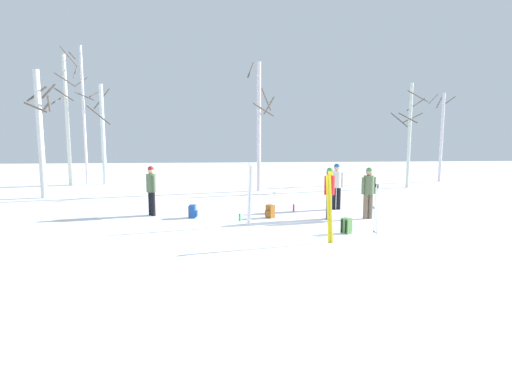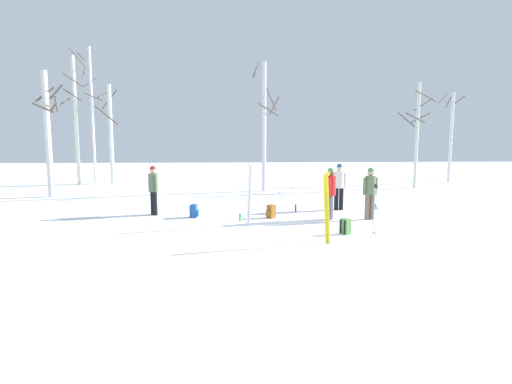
{
  "view_description": "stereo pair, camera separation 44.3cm",
  "coord_description": "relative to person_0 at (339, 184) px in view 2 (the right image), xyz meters",
  "views": [
    {
      "loc": [
        -1.8,
        -11.19,
        2.86
      ],
      "look_at": [
        -0.75,
        2.26,
        1.0
      ],
      "focal_mm": 30.51,
      "sensor_mm": 36.0,
      "label": 1
    },
    {
      "loc": [
        -1.36,
        -11.22,
        2.86
      ],
      "look_at": [
        -0.75,
        2.26,
        1.0
      ],
      "focal_mm": 30.51,
      "sensor_mm": 36.0,
      "label": 2
    }
  ],
  "objects": [
    {
      "name": "birch_tree_5",
      "position": [
        5.37,
        6.04,
        1.83
      ],
      "size": [
        1.57,
        1.56,
        5.33
      ],
      "color": "silver",
      "rests_on": "ground_plane"
    },
    {
      "name": "birch_tree_6",
      "position": [
        8.44,
        8.68,
        1.71
      ],
      "size": [
        1.46,
        1.14,
        5.09
      ],
      "color": "silver",
      "rests_on": "ground_plane"
    },
    {
      "name": "birch_tree_0",
      "position": [
        -12.45,
        8.43,
        2.63
      ],
      "size": [
        1.39,
        1.37,
        7.21
      ],
      "color": "silver",
      "rests_on": "ground_plane"
    },
    {
      "name": "backpack_0",
      "position": [
        -0.71,
        -3.86,
        -0.77
      ],
      "size": [
        0.34,
        0.34,
        0.44
      ],
      "color": "#4C7F3F",
      "rests_on": "ground_plane"
    },
    {
      "name": "birch_tree_1",
      "position": [
        -12.02,
        3.82,
        1.91
      ],
      "size": [
        1.35,
        1.34,
        5.49
      ],
      "color": "silver",
      "rests_on": "ground_plane"
    },
    {
      "name": "ground_plane",
      "position": [
        -2.42,
        -4.54,
        -0.98
      ],
      "size": [
        60.0,
        60.0,
        0.0
      ],
      "primitive_type": "plane",
      "color": "white"
    },
    {
      "name": "birch_tree_2",
      "position": [
        -11.74,
        8.99,
        2.88
      ],
      "size": [
        1.36,
        1.2,
        7.46
      ],
      "color": "silver",
      "rests_on": "ground_plane"
    },
    {
      "name": "birch_tree_3",
      "position": [
        -10.71,
        8.74,
        1.87
      ],
      "size": [
        1.25,
        1.3,
        5.42
      ],
      "color": "silver",
      "rests_on": "ground_plane"
    },
    {
      "name": "ski_poles_0",
      "position": [
        0.06,
        -4.06,
        -0.22
      ],
      "size": [
        0.07,
        0.27,
        1.43
      ],
      "color": "#B2B2BC",
      "rests_on": "ground_plane"
    },
    {
      "name": "person_1",
      "position": [
        0.6,
        -1.82,
        0.0
      ],
      "size": [
        0.51,
        0.34,
        1.72
      ],
      "color": "#72604C",
      "rests_on": "ground_plane"
    },
    {
      "name": "ski_pair_planted_0",
      "position": [
        -3.4,
        -2.61,
        -0.02
      ],
      "size": [
        0.21,
        0.06,
        1.94
      ],
      "color": "white",
      "rests_on": "ground_plane"
    },
    {
      "name": "water_bottle_0",
      "position": [
        -1.64,
        -0.27,
        -0.86
      ],
      "size": [
        0.07,
        0.07,
        0.26
      ],
      "color": "red",
      "rests_on": "ground_plane"
    },
    {
      "name": "person_0",
      "position": [
        0.0,
        0.0,
        0.0
      ],
      "size": [
        0.52,
        0.34,
        1.72
      ],
      "color": "black",
      "rests_on": "ground_plane"
    },
    {
      "name": "ski_pair_planted_1",
      "position": [
        -1.47,
        -4.85,
        -0.05
      ],
      "size": [
        0.21,
        0.12,
        1.87
      ],
      "color": "yellow",
      "rests_on": "ground_plane"
    },
    {
      "name": "birch_tree_4",
      "position": [
        -2.43,
        5.33,
        2.23
      ],
      "size": [
        1.31,
        1.43,
        6.2
      ],
      "color": "silver",
      "rests_on": "ground_plane"
    },
    {
      "name": "water_bottle_1",
      "position": [
        -3.68,
        -1.88,
        -0.87
      ],
      "size": [
        0.07,
        0.07,
        0.24
      ],
      "color": "green",
      "rests_on": "ground_plane"
    },
    {
      "name": "backpack_2",
      "position": [
        -5.22,
        -1.23,
        -0.77
      ],
      "size": [
        0.31,
        0.29,
        0.44
      ],
      "color": "#1E4C99",
      "rests_on": "ground_plane"
    },
    {
      "name": "ski_pair_lying_0",
      "position": [
        1.62,
        0.9,
        -0.97
      ],
      "size": [
        0.57,
        1.78,
        0.05
      ],
      "color": "blue",
      "rests_on": "ground_plane"
    },
    {
      "name": "person_2",
      "position": [
        -6.66,
        -0.69,
        0.0
      ],
      "size": [
        0.34,
        0.45,
        1.72
      ],
      "color": "black",
      "rests_on": "ground_plane"
    },
    {
      "name": "backpack_1",
      "position": [
        -2.63,
        -1.43,
        -0.77
      ],
      "size": [
        0.34,
        0.34,
        0.44
      ],
      "color": "#99591E",
      "rests_on": "ground_plane"
    },
    {
      "name": "person_3",
      "position": [
        -0.71,
        -1.79,
        0.0
      ],
      "size": [
        0.34,
        0.48,
        1.72
      ],
      "color": "#4C4C56",
      "rests_on": "ground_plane"
    }
  ]
}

